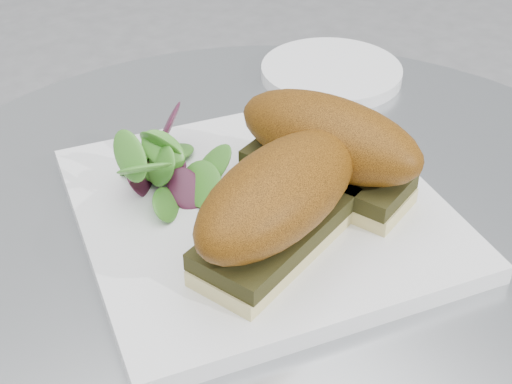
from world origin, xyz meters
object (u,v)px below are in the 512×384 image
(sandwich_left, at_px, (279,203))
(plate, at_px, (260,211))
(saucer, at_px, (331,72))
(sandwich_right, at_px, (328,146))

(sandwich_left, bearing_deg, plate, 50.03)
(plate, height_order, sandwich_left, sandwich_left)
(sandwich_left, bearing_deg, saucer, 24.48)
(sandwich_left, xyz_separation_m, saucer, (0.22, 0.22, -0.05))
(plate, relative_size, sandwich_right, 1.61)
(sandwich_right, bearing_deg, sandwich_left, -83.29)
(sandwich_left, height_order, sandwich_right, same)
(saucer, bearing_deg, plate, -141.57)
(plate, bearing_deg, sandwich_left, -110.60)
(plate, height_order, sandwich_right, sandwich_right)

